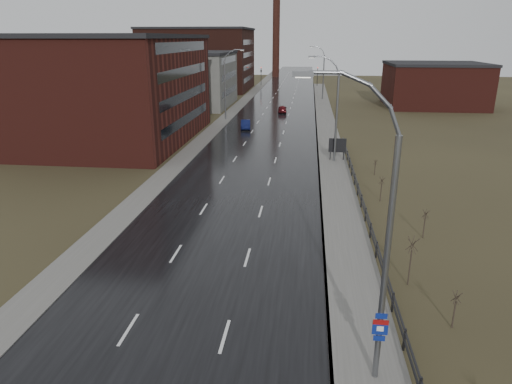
% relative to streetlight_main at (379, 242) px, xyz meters
% --- Properties ---
extents(road, '(14.00, 300.00, 0.06)m').
position_rel_streetlight_main_xyz_m(road, '(-8.47, 58.00, -6.03)').
color(road, black).
rests_on(road, ground).
extents(sidewalk_right, '(3.20, 180.00, 0.18)m').
position_rel_streetlight_main_xyz_m(sidewalk_right, '(0.13, 33.00, -5.97)').
color(sidewalk_right, '#595651').
rests_on(sidewalk_right, ground).
extents(curb_right, '(0.16, 180.00, 0.18)m').
position_rel_streetlight_main_xyz_m(curb_right, '(-1.39, 33.00, -5.97)').
color(curb_right, slate).
rests_on(curb_right, ground).
extents(sidewalk_left, '(2.40, 260.00, 0.12)m').
position_rel_streetlight_main_xyz_m(sidewalk_left, '(-16.67, 58.00, -6.00)').
color(sidewalk_left, '#595651').
rests_on(sidewalk_left, ground).
extents(warehouse_near, '(22.44, 28.56, 13.50)m').
position_rel_streetlight_main_xyz_m(warehouse_near, '(-29.46, 43.00, 0.70)').
color(warehouse_near, '#471914').
rests_on(warehouse_near, ground).
extents(warehouse_mid, '(16.32, 20.40, 10.50)m').
position_rel_streetlight_main_xyz_m(warehouse_mid, '(-26.46, 76.00, -0.80)').
color(warehouse_mid, slate).
rests_on(warehouse_mid, ground).
extents(warehouse_far, '(26.52, 24.48, 15.50)m').
position_rel_streetlight_main_xyz_m(warehouse_far, '(-31.47, 106.00, 1.70)').
color(warehouse_far, '#331611').
rests_on(warehouse_far, ground).
extents(building_right, '(18.36, 16.32, 8.50)m').
position_rel_streetlight_main_xyz_m(building_right, '(21.83, 80.00, -1.80)').
color(building_right, '#471914').
rests_on(building_right, ground).
extents(smokestack, '(2.70, 2.70, 30.70)m').
position_rel_streetlight_main_xyz_m(smokestack, '(-14.47, 148.00, 9.44)').
color(smokestack, '#331611').
rests_on(smokestack, ground).
extents(streetlight_main, '(3.91, 0.29, 12.11)m').
position_rel_streetlight_main_xyz_m(streetlight_main, '(0.00, 0.00, 0.00)').
color(streetlight_main, slate).
rests_on(streetlight_main, ground).
extents(streetlight_right_mid, '(3.36, 0.28, 11.35)m').
position_rel_streetlight_main_xyz_m(streetlight_right_mid, '(0.03, 34.00, -0.22)').
color(streetlight_right_mid, slate).
rests_on(streetlight_right_mid, ground).
extents(streetlight_left, '(3.36, 0.28, 11.35)m').
position_rel_streetlight_main_xyz_m(streetlight_left, '(-16.17, 60.00, -0.22)').
color(streetlight_left, slate).
rests_on(streetlight_left, ground).
extents(streetlight_right_far, '(3.36, 0.28, 11.35)m').
position_rel_streetlight_main_xyz_m(streetlight_right_far, '(0.03, 88.00, -0.22)').
color(streetlight_right_far, slate).
rests_on(streetlight_right_far, ground).
extents(guardrail, '(0.10, 53.05, 1.10)m').
position_rel_streetlight_main_xyz_m(guardrail, '(1.83, 16.32, -5.35)').
color(guardrail, black).
rests_on(guardrail, ground).
extents(shrub_b, '(0.46, 0.49, 1.93)m').
position_rel_streetlight_main_xyz_m(shrub_b, '(4.45, 3.96, -5.04)').
color(shrub_b, '#382D23').
rests_on(shrub_b, ground).
extents(shrub_c, '(0.68, 0.72, 2.89)m').
position_rel_streetlight_main_xyz_m(shrub_c, '(3.15, 7.80, -4.52)').
color(shrub_c, '#382D23').
rests_on(shrub_c, ground).
extents(shrub_d, '(0.49, 0.52, 2.05)m').
position_rel_streetlight_main_xyz_m(shrub_d, '(5.45, 14.42, -4.97)').
color(shrub_d, '#382D23').
rests_on(shrub_d, ground).
extents(shrub_e, '(0.51, 0.54, 2.14)m').
position_rel_streetlight_main_xyz_m(shrub_e, '(3.58, 21.63, -4.92)').
color(shrub_e, '#382D23').
rests_on(shrub_e, ground).
extents(shrub_f, '(0.38, 0.39, 1.55)m').
position_rel_streetlight_main_xyz_m(shrub_f, '(4.13, 29.56, -5.24)').
color(shrub_f, '#382D23').
rests_on(shrub_f, ground).
extents(billboard, '(1.92, 0.17, 2.61)m').
position_rel_streetlight_main_xyz_m(billboard, '(0.63, 34.49, -4.32)').
color(billboard, black).
rests_on(billboard, ground).
extents(traffic_light_left, '(0.58, 2.73, 5.30)m').
position_rel_streetlight_main_xyz_m(traffic_light_left, '(-16.47, 118.00, -1.46)').
color(traffic_light_left, black).
rests_on(traffic_light_left, ground).
extents(traffic_light_right, '(0.58, 2.73, 5.30)m').
position_rel_streetlight_main_xyz_m(traffic_light_right, '(-0.47, 118.00, -1.46)').
color(traffic_light_right, black).
rests_on(traffic_light_right, ground).
extents(car_near, '(1.92, 4.17, 1.33)m').
position_rel_streetlight_main_xyz_m(car_near, '(-12.00, 52.07, -5.40)').
color(car_near, '#0C1340').
rests_on(car_near, ground).
extents(car_far, '(1.77, 3.97, 1.33)m').
position_rel_streetlight_main_xyz_m(car_far, '(-7.43, 68.43, -5.40)').
color(car_far, '#510D12').
rests_on(car_far, ground).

